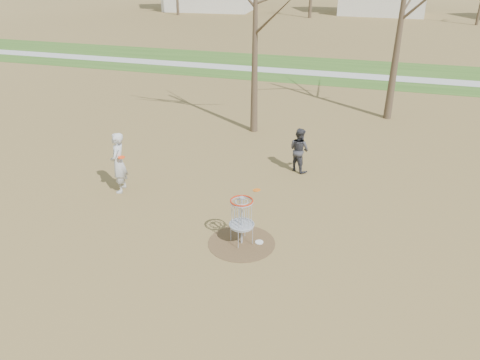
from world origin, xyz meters
name	(u,v)px	position (x,y,z in m)	size (l,w,h in m)	color
ground	(242,243)	(0.00, 0.00, 0.00)	(160.00, 160.00, 0.00)	brown
green_band	(334,71)	(0.00, 21.00, 0.01)	(160.00, 8.00, 0.01)	#2D5119
footpath	(332,74)	(0.00, 20.00, 0.01)	(160.00, 1.50, 0.01)	#9E9E99
dirt_circle	(242,243)	(0.00, 0.00, 0.01)	(1.80, 1.80, 0.01)	#47331E
player_standing	(118,163)	(-4.61, 1.79, 0.99)	(0.72, 0.47, 1.98)	#B6B6B6
player_throwing	(299,150)	(0.59, 5.01, 0.79)	(0.76, 0.59, 1.57)	#353439
disc_grounded	(259,242)	(0.45, 0.15, 0.02)	(0.22, 0.22, 0.02)	silver
discs_in_play	(189,174)	(-2.09, 1.54, 1.06)	(4.64, 0.47, 0.41)	orange
disc_golf_basket	(242,213)	(0.00, 0.00, 0.91)	(0.64, 0.64, 1.35)	#9EA3AD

